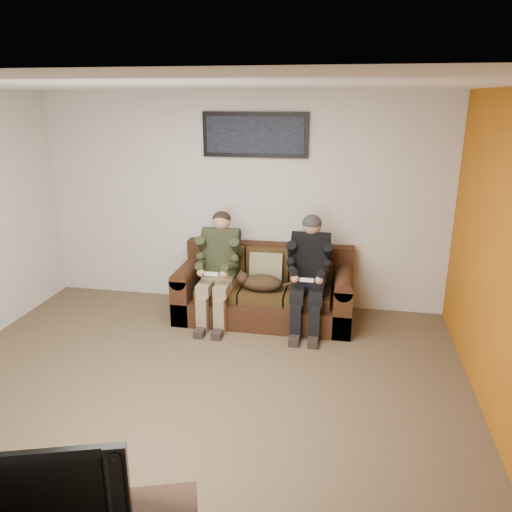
% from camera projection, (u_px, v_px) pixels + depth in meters
% --- Properties ---
extents(floor, '(5.00, 5.00, 0.00)m').
position_uv_depth(floor, '(189.00, 397.00, 4.39)').
color(floor, brown).
rests_on(floor, ground).
extents(ceiling, '(5.00, 5.00, 0.00)m').
position_uv_depth(ceiling, '(174.00, 85.00, 3.60)').
color(ceiling, silver).
rests_on(ceiling, ground).
extents(wall_back, '(5.00, 0.00, 5.00)m').
position_uv_depth(wall_back, '(241.00, 201.00, 6.10)').
color(wall_back, beige).
rests_on(wall_back, ground).
extents(sofa, '(2.03, 0.88, 0.83)m').
position_uv_depth(sofa, '(266.00, 291.00, 5.94)').
color(sofa, '#361D10').
rests_on(sofa, ground).
extents(throw_pillow, '(0.39, 0.19, 0.38)m').
position_uv_depth(throw_pillow, '(266.00, 268.00, 5.89)').
color(throw_pillow, '#847956').
rests_on(throw_pillow, sofa).
extents(throw_blanket, '(0.42, 0.20, 0.07)m').
position_uv_depth(throw_blanket, '(220.00, 241.00, 6.12)').
color(throw_blanket, tan).
rests_on(throw_blanket, sofa).
extents(person_left, '(0.51, 0.87, 1.26)m').
position_uv_depth(person_left, '(219.00, 262.00, 5.75)').
color(person_left, '#8C7657').
rests_on(person_left, sofa).
extents(person_right, '(0.51, 0.86, 1.27)m').
position_uv_depth(person_right, '(309.00, 267.00, 5.57)').
color(person_right, black).
rests_on(person_right, sofa).
extents(cat, '(0.66, 0.26, 0.24)m').
position_uv_depth(cat, '(260.00, 282.00, 5.68)').
color(cat, '#422D1A').
rests_on(cat, sofa).
extents(framed_poster, '(1.25, 0.05, 0.52)m').
position_uv_depth(framed_poster, '(255.00, 135.00, 5.79)').
color(framed_poster, black).
rests_on(framed_poster, wall_back).
extents(television, '(0.94, 0.41, 0.55)m').
position_uv_depth(television, '(30.00, 488.00, 2.35)').
color(television, black).
rests_on(television, tv_stand).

